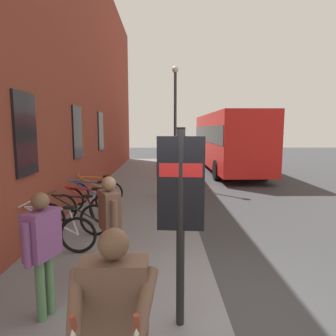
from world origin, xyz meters
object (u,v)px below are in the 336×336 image
at_px(pedestrian_crossing_street, 165,171).
at_px(pedestrian_by_facade, 110,218).
at_px(transit_info_sign, 181,197).
at_px(pedestrian_near_bus, 43,242).
at_px(bicycle_leaning_wall, 51,233).
at_px(bicycle_nearest_sign, 83,208).
at_px(tourist_with_hotdogs, 115,315).
at_px(street_lamp, 175,115).
at_px(bicycle_by_door, 95,193).
at_px(bicycle_far_end, 90,199).
at_px(city_bus, 227,139).
at_px(bicycle_under_window, 73,218).

distance_m(pedestrian_crossing_street, pedestrian_by_facade, 5.55).
bearing_deg(transit_info_sign, pedestrian_near_bus, 84.25).
bearing_deg(pedestrian_near_bus, bicycle_leaning_wall, 18.23).
xyz_separation_m(bicycle_nearest_sign, tourist_with_hotdogs, (-5.41, -1.67, 0.65)).
relative_size(bicycle_leaning_wall, street_lamp, 0.36).
bearing_deg(bicycle_by_door, pedestrian_by_facade, -164.50).
xyz_separation_m(bicycle_nearest_sign, bicycle_far_end, (0.91, 0.06, 0.00)).
height_order(pedestrian_near_bus, pedestrian_crossing_street, pedestrian_near_bus).
bearing_deg(pedestrian_near_bus, bicycle_nearest_sign, 7.84).
xyz_separation_m(pedestrian_near_bus, pedestrian_by_facade, (0.93, -0.67, 0.03)).
distance_m(bicycle_leaning_wall, pedestrian_by_facade, 1.80).
height_order(pedestrian_crossing_street, pedestrian_by_facade, pedestrian_by_facade).
bearing_deg(city_bus, bicycle_nearest_sign, 150.41).
height_order(city_bus, street_lamp, street_lamp).
height_order(city_bus, pedestrian_by_facade, city_bus).
xyz_separation_m(city_bus, pedestrian_crossing_street, (-7.77, 3.76, -0.84)).
bearing_deg(pedestrian_crossing_street, bicycle_leaning_wall, 153.35).
relative_size(bicycle_under_window, city_bus, 0.17).
xyz_separation_m(pedestrian_near_bus, street_lamp, (9.25, -2.03, 1.98)).
bearing_deg(bicycle_by_door, bicycle_nearest_sign, -176.22).
bearing_deg(city_bus, street_lamp, 146.13).
xyz_separation_m(pedestrian_by_facade, tourist_with_hotdogs, (-2.49, -0.48, 0.03)).
bearing_deg(pedestrian_by_facade, bicycle_by_door, 15.50).
bearing_deg(bicycle_far_end, bicycle_nearest_sign, -176.23).
bearing_deg(bicycle_leaning_wall, pedestrian_near_bus, -161.77).
relative_size(city_bus, pedestrian_crossing_street, 6.66).
distance_m(pedestrian_by_facade, tourist_with_hotdogs, 2.53).
height_order(bicycle_far_end, city_bus, city_bus).
bearing_deg(transit_info_sign, bicycle_under_window, 35.35).
bearing_deg(tourist_with_hotdogs, street_lamp, -4.69).
distance_m(bicycle_leaning_wall, bicycle_far_end, 2.78).
relative_size(pedestrian_near_bus, tourist_with_hotdogs, 0.96).
bearing_deg(bicycle_leaning_wall, tourist_with_hotdogs, -153.09).
bearing_deg(bicycle_by_door, street_lamp, -36.88).
height_order(bicycle_under_window, bicycle_nearest_sign, same).
relative_size(bicycle_leaning_wall, pedestrian_by_facade, 1.07).
xyz_separation_m(bicycle_leaning_wall, pedestrian_crossing_street, (4.42, -2.22, 0.57)).
height_order(bicycle_leaning_wall, bicycle_under_window, same).
distance_m(bicycle_nearest_sign, tourist_with_hotdogs, 5.70).
relative_size(bicycle_by_door, street_lamp, 0.35).
bearing_deg(pedestrian_crossing_street, bicycle_far_end, 127.23).
height_order(bicycle_by_door, transit_info_sign, transit_info_sign).
height_order(pedestrian_near_bus, pedestrian_by_facade, pedestrian_by_facade).
xyz_separation_m(tourist_with_hotdogs, street_lamp, (10.81, -0.89, 1.92)).
bearing_deg(bicycle_under_window, transit_info_sign, -144.65).
relative_size(city_bus, tourist_with_hotdogs, 6.23).
distance_m(bicycle_leaning_wall, pedestrian_crossing_street, 4.98).
height_order(bicycle_far_end, tourist_with_hotdogs, tourist_with_hotdogs).
bearing_deg(pedestrian_by_facade, tourist_with_hotdogs, -169.15).
relative_size(bicycle_far_end, pedestrian_by_facade, 1.06).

